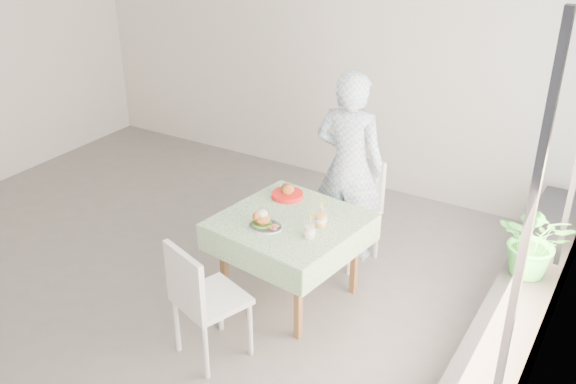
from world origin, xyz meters
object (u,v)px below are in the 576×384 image
Objects in this scene: cafe_table at (290,250)px; main_dish at (264,221)px; chair_far at (348,229)px; diner at (350,167)px; chair_near at (211,321)px; juice_cup_orange at (321,218)px; potted_plant at (536,241)px.

main_dish is at bearing -118.97° from cafe_table.
diner is (-0.04, 0.06, 0.58)m from chair_far.
chair_near is at bearing -90.91° from main_dish.
diner is 6.37× the size of juice_cup_orange.
potted_plant reaches higher than main_dish.
main_dish is 2.03m from potted_plant.
juice_cup_orange reaches higher than cafe_table.
diner is (0.21, 1.78, 0.59)m from chair_near.
main_dish is (-0.20, -1.08, -0.09)m from diner.
potted_plant reaches higher than cafe_table.
diner reaches higher than cafe_table.
cafe_table is at bearing -161.85° from potted_plant.
main_dish is at bearing 89.09° from chair_near.
cafe_table is at bearing -172.54° from juice_cup_orange.
potted_plant reaches higher than juice_cup_orange.
cafe_table is 0.41m from main_dish.
cafe_table is at bearing -99.23° from chair_far.
main_dish reaches higher than cafe_table.
main_dish is 0.48× the size of potted_plant.
diner is 1.69m from potted_plant.
juice_cup_orange is at bearing 97.49° from diner.
cafe_table is 0.66× the size of diner.
chair_far is 1.71m from potted_plant.
main_dish is 0.45m from juice_cup_orange.
cafe_table is at bearing 80.30° from diner.
juice_cup_orange is at bearing 7.46° from cafe_table.
cafe_table is 1.87m from potted_plant.
diner is 3.04× the size of potted_plant.
potted_plant is at bearing 19.89° from juice_cup_orange.
potted_plant reaches higher than chair_near.
potted_plant is at bearing 165.86° from diner.
chair_near is 2.44m from potted_plant.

